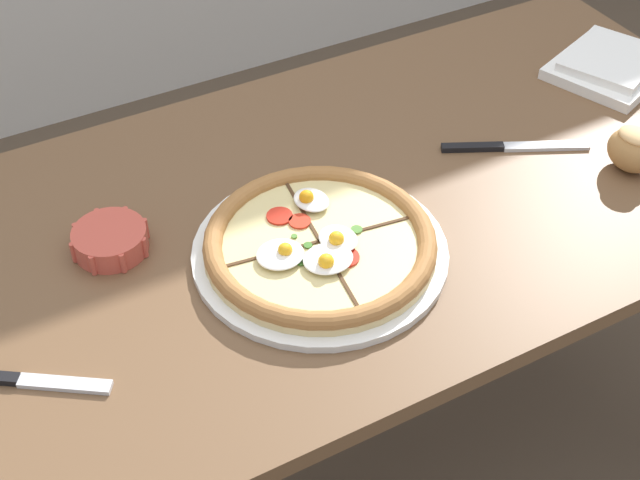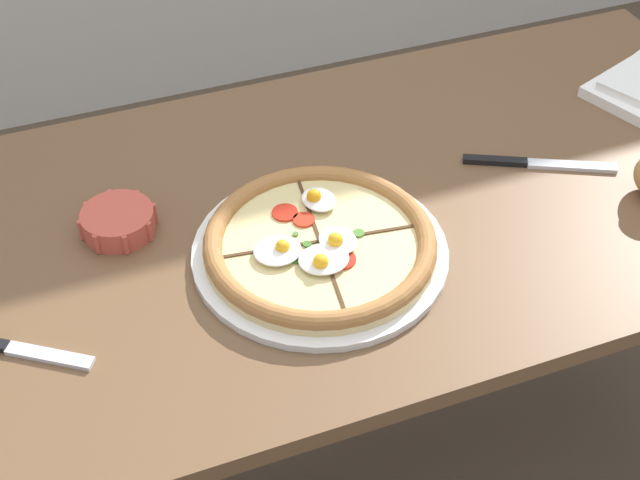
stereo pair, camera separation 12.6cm
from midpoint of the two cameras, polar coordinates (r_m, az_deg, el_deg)
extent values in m
plane|color=brown|center=(1.94, 3.17, -15.02)|extent=(12.00, 12.00, 0.00)
cube|color=brown|center=(1.38, 4.32, 1.62)|extent=(1.54, 0.75, 0.03)
cube|color=brown|center=(2.15, 17.92, 3.76)|extent=(0.06, 0.06, 0.72)
cylinder|color=white|center=(1.28, 2.82, -0.92)|extent=(0.37, 0.37, 0.01)
cylinder|color=#E5C684|center=(1.27, 2.84, -0.53)|extent=(0.33, 0.33, 0.01)
cylinder|color=#E0CC84|center=(1.27, 2.85, -0.28)|extent=(0.29, 0.29, 0.00)
torus|color=#A36B38|center=(1.27, 2.85, -0.24)|extent=(0.33, 0.33, 0.03)
cube|color=#472D19|center=(1.22, 3.78, -2.47)|extent=(0.02, 0.14, 0.00)
cube|color=#472D19|center=(1.28, 5.97, 0.30)|extent=(0.14, 0.02, 0.00)
cube|color=#472D19|center=(1.32, 2.00, 1.87)|extent=(0.02, 0.14, 0.00)
cube|color=#472D19|center=(1.25, -0.34, -0.75)|extent=(0.14, 0.02, 0.00)
cylinder|color=red|center=(1.31, 0.50, 1.63)|extent=(0.04, 0.04, 0.00)
cylinder|color=red|center=(1.30, 1.74, 1.17)|extent=(0.03, 0.03, 0.00)
cylinder|color=red|center=(1.24, 4.31, -1.39)|extent=(0.04, 0.04, 0.00)
ellipsoid|color=white|center=(1.24, 0.16, -0.81)|extent=(0.07, 0.07, 0.01)
sphere|color=#F4AD1E|center=(1.24, 0.50, -0.56)|extent=(0.02, 0.02, 0.02)
ellipsoid|color=white|center=(1.23, 3.18, -1.37)|extent=(0.07, 0.06, 0.01)
sphere|color=#F4AD1E|center=(1.22, 3.02, -1.54)|extent=(0.02, 0.02, 0.02)
ellipsoid|color=white|center=(1.26, 4.02, -0.15)|extent=(0.06, 0.07, 0.01)
sphere|color=#F4AD1E|center=(1.25, 3.89, -0.15)|extent=(0.02, 0.02, 0.02)
ellipsoid|color=white|center=(1.32, 2.67, 2.49)|extent=(0.06, 0.07, 0.01)
sphere|color=orange|center=(1.32, 2.36, 2.68)|extent=(0.02, 0.02, 0.02)
cylinder|color=#386B23|center=(1.24, 1.45, -1.37)|extent=(0.02, 0.02, 0.00)
cylinder|color=#386B23|center=(1.26, 2.04, -0.39)|extent=(0.01, 0.01, 0.00)
cylinder|color=#477A2D|center=(1.28, 5.32, 0.33)|extent=(0.02, 0.02, 0.00)
cylinder|color=#2D5B1E|center=(1.26, 3.53, -0.57)|extent=(0.01, 0.01, 0.00)
cylinder|color=#477A2D|center=(1.27, 1.25, 0.26)|extent=(0.01, 0.01, 0.00)
cylinder|color=#C64C3D|center=(1.33, -10.18, 1.06)|extent=(0.11, 0.11, 0.04)
cylinder|color=beige|center=(1.33, -10.20, 1.20)|extent=(0.09, 0.09, 0.02)
cylinder|color=#C64C3D|center=(1.34, -7.95, 1.61)|extent=(0.01, 0.01, 0.03)
cylinder|color=#C64C3D|center=(1.36, -8.99, 2.43)|extent=(0.01, 0.01, 0.03)
cylinder|color=#C64C3D|center=(1.37, -10.69, 2.45)|extent=(0.01, 0.01, 0.03)
cylinder|color=#C64C3D|center=(1.36, -12.10, 1.67)|extent=(0.01, 0.01, 0.03)
cylinder|color=#C64C3D|center=(1.33, -12.42, 0.51)|extent=(0.01, 0.01, 0.03)
cylinder|color=#C64C3D|center=(1.30, -11.42, -0.38)|extent=(0.01, 0.01, 0.03)
cylinder|color=#C64C3D|center=(1.29, -9.64, -0.42)|extent=(0.01, 0.01, 0.03)
cylinder|color=#C64C3D|center=(1.31, -8.19, 0.42)|extent=(0.01, 0.01, 0.03)
cube|color=silver|center=(1.18, -14.01, -7.37)|extent=(0.11, 0.08, 0.01)
cube|color=silver|center=(1.51, 18.15, 4.43)|extent=(0.14, 0.08, 0.01)
cube|color=black|center=(1.49, 13.56, 4.85)|extent=(0.10, 0.06, 0.01)
camera|label=1|loc=(0.06, -87.13, 2.64)|focal=50.00mm
camera|label=2|loc=(0.06, 92.87, -2.64)|focal=50.00mm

